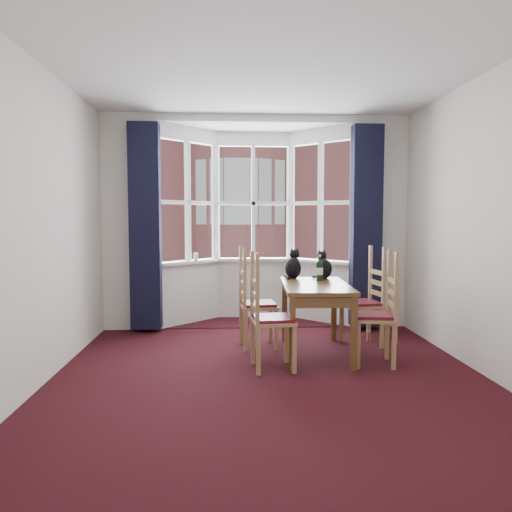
{
  "coord_description": "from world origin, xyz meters",
  "views": [
    {
      "loc": [
        -0.38,
        -4.33,
        1.46
      ],
      "look_at": [
        -0.07,
        1.05,
        1.05
      ],
      "focal_mm": 35.0,
      "sensor_mm": 36.0,
      "label": 1
    }
  ],
  "objects": [
    {
      "name": "cat_right",
      "position": [
        0.74,
        1.41,
        0.89
      ],
      "size": [
        0.22,
        0.27,
        0.34
      ],
      "color": "black",
      "rests_on": "dining_table"
    },
    {
      "name": "wall_back_pier_right",
      "position": [
        1.65,
        2.25,
        1.4
      ],
      "size": [
        0.7,
        0.12,
        2.8
      ],
      "primitive_type": "cube",
      "color": "silver",
      "rests_on": "floor"
    },
    {
      "name": "ceiling",
      "position": [
        0.0,
        0.0,
        2.8
      ],
      "size": [
        4.5,
        4.5,
        0.0
      ],
      "primitive_type": "plane",
      "rotation": [
        3.14,
        0.0,
        0.0
      ],
      "color": "white",
      "rests_on": "floor"
    },
    {
      "name": "bay_window",
      "position": [
        0.0,
        2.75,
        1.4
      ],
      "size": [
        2.76,
        0.94,
        2.8
      ],
      "color": "white",
      "rests_on": "floor"
    },
    {
      "name": "wall_right",
      "position": [
        2.0,
        0.0,
        1.4
      ],
      "size": [
        0.0,
        4.5,
        4.5
      ],
      "primitive_type": "plane",
      "rotation": [
        1.57,
        0.0,
        -1.57
      ],
      "color": "silver",
      "rests_on": "floor"
    },
    {
      "name": "wine_bottle",
      "position": [
        0.65,
        1.17,
        0.89
      ],
      "size": [
        0.07,
        0.07,
        0.29
      ],
      "color": "black",
      "rests_on": "dining_table"
    },
    {
      "name": "candle_tall",
      "position": [
        -0.82,
        2.6,
        0.92
      ],
      "size": [
        0.06,
        0.06,
        0.11
      ],
      "primitive_type": "cylinder",
      "color": "white",
      "rests_on": "bay_window"
    },
    {
      "name": "dining_table",
      "position": [
        0.56,
        0.9,
        0.65
      ],
      "size": [
        0.75,
        1.32,
        0.76
      ],
      "color": "brown",
      "rests_on": "floor"
    },
    {
      "name": "curtain_right",
      "position": [
        1.42,
        2.07,
        1.35
      ],
      "size": [
        0.38,
        0.22,
        2.6
      ],
      "primitive_type": "cube",
      "color": "black",
      "rests_on": "floor"
    },
    {
      "name": "cat_left",
      "position": [
        0.39,
        1.44,
        0.9
      ],
      "size": [
        0.25,
        0.3,
        0.36
      ],
      "color": "black",
      "rests_on": "dining_table"
    },
    {
      "name": "chair_right_far",
      "position": [
        1.24,
        1.25,
        0.47
      ],
      "size": [
        0.45,
        0.47,
        0.92
      ],
      "color": "#9D774C",
      "rests_on": "floor"
    },
    {
      "name": "tenement_building",
      "position": [
        0.0,
        14.01,
        1.6
      ],
      "size": [
        18.4,
        7.8,
        15.2
      ],
      "color": "#A15753",
      "rests_on": "street"
    },
    {
      "name": "curtain_left",
      "position": [
        -1.42,
        2.07,
        1.35
      ],
      "size": [
        0.38,
        0.22,
        2.6
      ],
      "primitive_type": "cube",
      "color": "black",
      "rests_on": "floor"
    },
    {
      "name": "wall_left",
      "position": [
        -2.0,
        0.0,
        1.4
      ],
      "size": [
        0.0,
        4.5,
        4.5
      ],
      "primitive_type": "plane",
      "rotation": [
        1.57,
        0.0,
        1.57
      ],
      "color": "silver",
      "rests_on": "floor"
    },
    {
      "name": "street",
      "position": [
        0.0,
        32.25,
        -6.0
      ],
      "size": [
        80.0,
        80.0,
        0.0
      ],
      "primitive_type": "plane",
      "color": "#333335",
      "rests_on": "ground"
    },
    {
      "name": "wall_back_pier_left",
      "position": [
        -1.65,
        2.25,
        1.4
      ],
      "size": [
        0.7,
        0.12,
        2.8
      ],
      "primitive_type": "cube",
      "color": "silver",
      "rests_on": "floor"
    },
    {
      "name": "chair_left_far",
      "position": [
        -0.12,
        1.23,
        0.47
      ],
      "size": [
        0.44,
        0.46,
        0.92
      ],
      "color": "#9D774C",
      "rests_on": "floor"
    },
    {
      "name": "wall_near",
      "position": [
        0.0,
        -2.25,
        1.4
      ],
      "size": [
        4.0,
        0.0,
        4.0
      ],
      "primitive_type": "plane",
      "rotation": [
        -1.57,
        0.0,
        0.0
      ],
      "color": "silver",
      "rests_on": "floor"
    },
    {
      "name": "chair_right_near",
      "position": [
        1.16,
        0.49,
        0.47
      ],
      "size": [
        0.45,
        0.47,
        0.92
      ],
      "color": "#9D774C",
      "rests_on": "floor"
    },
    {
      "name": "floor",
      "position": [
        0.0,
        0.0,
        0.0
      ],
      "size": [
        4.5,
        4.5,
        0.0
      ],
      "primitive_type": "plane",
      "color": "black",
      "rests_on": "ground"
    },
    {
      "name": "chair_left_near",
      "position": [
        -0.03,
        0.4,
        0.47
      ],
      "size": [
        0.43,
        0.45,
        0.92
      ],
      "color": "#9D774C",
      "rests_on": "floor"
    }
  ]
}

